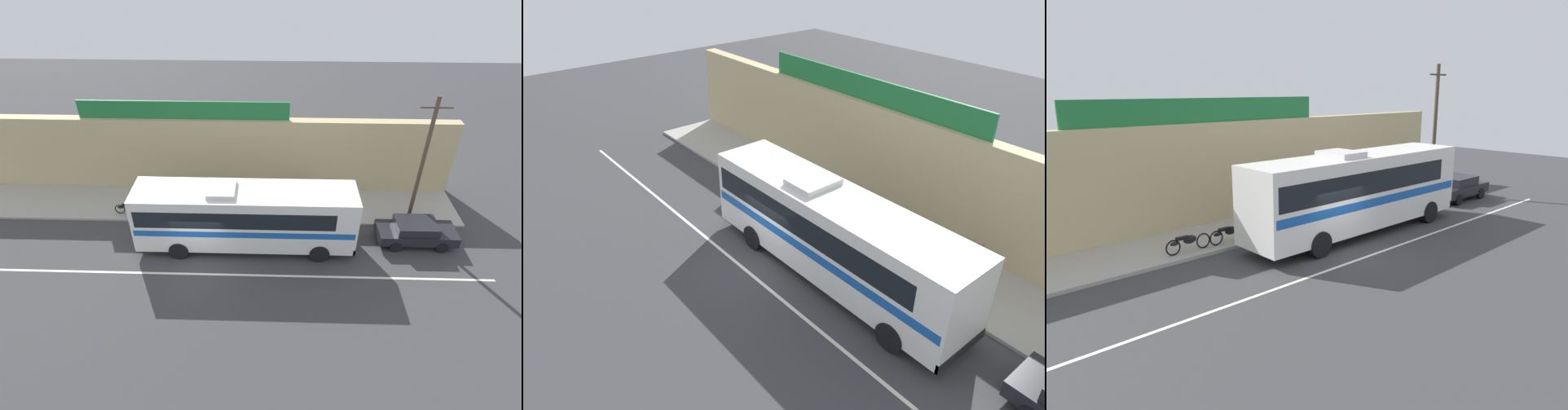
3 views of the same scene
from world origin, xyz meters
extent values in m
plane|color=#3A3A3D|center=(0.00, 0.00, 0.00)|extent=(70.00, 70.00, 0.00)
cube|color=#A8A399|center=(0.00, 5.20, 0.07)|extent=(30.00, 3.60, 0.14)
cube|color=tan|center=(0.00, 7.35, 2.40)|extent=(30.00, 0.70, 4.80)
cube|color=#1E7538|center=(-1.55, 7.35, 5.35)|extent=(12.62, 0.12, 1.10)
cube|color=silver|center=(0.00, -0.80, 0.00)|extent=(30.00, 0.14, 0.01)
cube|color=white|center=(2.41, 1.54, 1.99)|extent=(11.44, 2.46, 3.10)
cube|color=black|center=(1.96, 1.54, 2.54)|extent=(10.07, 2.48, 0.96)
cube|color=#1956B2|center=(2.41, 1.54, 1.69)|extent=(11.21, 2.47, 0.36)
cube|color=black|center=(8.10, 1.54, 2.44)|extent=(0.04, 2.21, 1.40)
cube|color=black|center=(8.09, 1.54, 0.62)|extent=(0.12, 2.46, 0.36)
cube|color=silver|center=(1.27, 1.54, 3.66)|extent=(1.40, 1.72, 0.24)
cylinder|color=black|center=(6.30, 2.68, 0.52)|extent=(1.04, 0.32, 1.04)
cylinder|color=black|center=(6.30, 0.40, 0.52)|extent=(1.04, 0.32, 1.04)
cylinder|color=black|center=(-1.02, 2.68, 0.52)|extent=(1.04, 0.32, 1.04)
cylinder|color=black|center=(-1.02, 0.40, 0.52)|extent=(1.04, 0.32, 1.04)
cube|color=black|center=(11.72, 2.06, 0.61)|extent=(4.22, 1.72, 0.56)
cube|color=black|center=(11.62, 2.06, 1.13)|extent=(2.20, 1.55, 0.48)
cube|color=black|center=(12.44, 2.06, 1.09)|extent=(0.21, 1.45, 0.34)
cylinder|color=black|center=(12.95, 2.87, 0.31)|extent=(0.62, 0.20, 0.62)
cylinder|color=black|center=(12.95, 1.25, 0.31)|extent=(0.62, 0.20, 0.62)
cylinder|color=black|center=(10.50, 2.87, 0.31)|extent=(0.62, 0.20, 0.62)
cylinder|color=black|center=(10.50, 1.25, 0.31)|extent=(0.62, 0.20, 0.62)
cylinder|color=brown|center=(11.85, 3.91, 3.92)|extent=(0.22, 0.22, 7.56)
cylinder|color=brown|center=(11.85, 3.91, 7.10)|extent=(1.60, 0.10, 0.10)
torus|color=black|center=(-2.15, 3.93, 0.45)|extent=(0.62, 0.06, 0.62)
torus|color=black|center=(-3.41, 3.93, 0.45)|extent=(0.62, 0.06, 0.62)
cylinder|color=silver|center=(-2.23, 3.93, 0.75)|extent=(0.34, 0.04, 0.65)
cylinder|color=silver|center=(-2.33, 3.93, 1.07)|extent=(0.03, 0.56, 0.03)
ellipsoid|color=black|center=(-2.71, 3.93, 0.63)|extent=(0.56, 0.22, 0.34)
cube|color=black|center=(-3.00, 3.93, 0.75)|extent=(0.52, 0.20, 0.10)
ellipsoid|color=black|center=(-3.35, 3.93, 0.59)|extent=(0.36, 0.14, 0.16)
torus|color=black|center=(-3.97, 3.99, 0.45)|extent=(0.62, 0.06, 0.62)
torus|color=black|center=(-5.26, 3.99, 0.45)|extent=(0.62, 0.06, 0.62)
cylinder|color=silver|center=(-4.05, 3.99, 0.75)|extent=(0.34, 0.04, 0.65)
cylinder|color=silver|center=(-4.15, 3.99, 1.07)|extent=(0.03, 0.56, 0.03)
ellipsoid|color=black|center=(-4.55, 3.99, 0.63)|extent=(0.56, 0.22, 0.34)
cube|color=black|center=(-4.85, 3.99, 0.75)|extent=(0.52, 0.20, 0.10)
ellipsoid|color=black|center=(-5.20, 3.99, 0.59)|extent=(0.36, 0.14, 0.16)
cylinder|color=black|center=(6.07, 5.70, 0.54)|extent=(0.13, 0.13, 0.79)
cylinder|color=black|center=(6.07, 5.52, 0.54)|extent=(0.13, 0.13, 0.79)
cylinder|color=#23519E|center=(6.07, 5.61, 1.23)|extent=(0.30, 0.30, 0.60)
sphere|color=#A37556|center=(6.07, 5.61, 1.67)|extent=(0.21, 0.21, 0.21)
cylinder|color=#23519E|center=(6.07, 5.81, 1.26)|extent=(0.08, 0.08, 0.55)
cylinder|color=#23519E|center=(6.07, 5.41, 1.26)|extent=(0.08, 0.08, 0.55)
cylinder|color=black|center=(1.20, 4.82, 0.56)|extent=(0.13, 0.13, 0.84)
cylinder|color=black|center=(1.20, 4.64, 0.56)|extent=(0.13, 0.13, 0.84)
cylinder|color=red|center=(1.20, 4.73, 1.30)|extent=(0.30, 0.30, 0.63)
sphere|color=#A37556|center=(1.20, 4.73, 1.76)|extent=(0.23, 0.23, 0.23)
cylinder|color=red|center=(1.20, 4.93, 1.33)|extent=(0.08, 0.08, 0.58)
cylinder|color=red|center=(1.20, 4.53, 1.33)|extent=(0.08, 0.08, 0.58)
camera|label=1|loc=(3.75, -15.77, 15.18)|focal=28.69mm
camera|label=2|loc=(12.92, -9.42, 11.97)|focal=33.77mm
camera|label=3|loc=(-13.00, -12.00, 6.30)|focal=32.67mm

